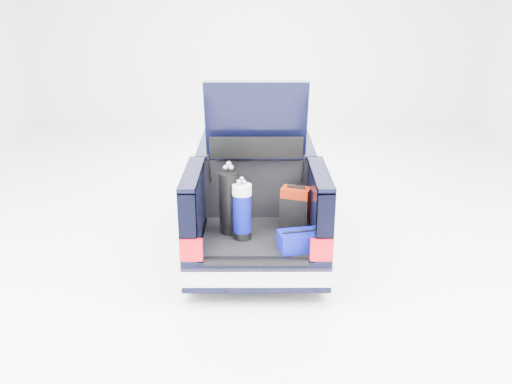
{
  "coord_description": "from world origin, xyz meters",
  "views": [
    {
      "loc": [
        -0.02,
        -7.68,
        3.45
      ],
      "look_at": [
        0.0,
        -0.5,
        0.81
      ],
      "focal_mm": 38.0,
      "sensor_mm": 36.0,
      "label": 1
    }
  ],
  "objects_px": {
    "red_suitcase": "(295,209)",
    "car": "(256,187)",
    "blue_duffel": "(299,241)",
    "black_golf_bag": "(229,202)",
    "blue_golf_bag": "(242,211)"
  },
  "relations": [
    {
      "from": "red_suitcase",
      "to": "car",
      "type": "bearing_deg",
      "value": 128.09
    },
    {
      "from": "red_suitcase",
      "to": "blue_duffel",
      "type": "bearing_deg",
      "value": -71.61
    },
    {
      "from": "car",
      "to": "blue_duffel",
      "type": "xyz_separation_m",
      "value": [
        0.5,
        -2.01,
        0.04
      ]
    },
    {
      "from": "black_golf_bag",
      "to": "blue_golf_bag",
      "type": "distance_m",
      "value": 0.23
    },
    {
      "from": "blue_golf_bag",
      "to": "blue_duffel",
      "type": "xyz_separation_m",
      "value": [
        0.67,
        -0.33,
        -0.25
      ]
    },
    {
      "from": "car",
      "to": "blue_duffel",
      "type": "height_order",
      "value": "car"
    },
    {
      "from": "blue_golf_bag",
      "to": "blue_duffel",
      "type": "height_order",
      "value": "blue_golf_bag"
    },
    {
      "from": "car",
      "to": "blue_golf_bag",
      "type": "height_order",
      "value": "car"
    },
    {
      "from": "black_golf_bag",
      "to": "red_suitcase",
      "type": "bearing_deg",
      "value": 13.18
    },
    {
      "from": "car",
      "to": "red_suitcase",
      "type": "relative_size",
      "value": 7.99
    },
    {
      "from": "car",
      "to": "blue_golf_bag",
      "type": "bearing_deg",
      "value": -95.87
    },
    {
      "from": "blue_duffel",
      "to": "red_suitcase",
      "type": "bearing_deg",
      "value": 78.45
    },
    {
      "from": "car",
      "to": "black_golf_bag",
      "type": "height_order",
      "value": "car"
    },
    {
      "from": "black_golf_bag",
      "to": "blue_golf_bag",
      "type": "xyz_separation_m",
      "value": [
        0.16,
        -0.16,
        -0.06
      ]
    },
    {
      "from": "car",
      "to": "black_golf_bag",
      "type": "distance_m",
      "value": 1.59
    }
  ]
}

